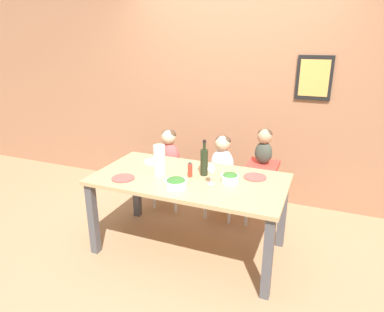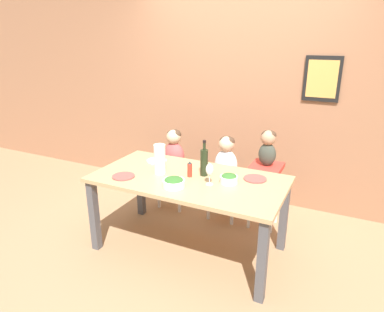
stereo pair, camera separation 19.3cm
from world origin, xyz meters
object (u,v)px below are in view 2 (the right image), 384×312
object	(u,v)px
person_child_center	(226,158)
wine_glass_near	(210,170)
chair_far_center	(225,185)
chair_right_highchair	(265,179)
person_child_left	(174,150)
salad_bowl_large	(174,182)
person_baby_right	(268,145)
chair_far_left	(174,176)
dinner_plate_front_left	(123,176)
salad_bowl_small	(229,178)
paper_towel_roll	(160,159)
dinner_plate_back_left	(157,161)
dinner_plate_back_right	(255,179)
wine_bottle	(204,162)

from	to	relation	value
person_child_center	wine_glass_near	distance (m)	0.83
chair_far_center	chair_right_highchair	bearing A→B (deg)	0.00
person_child_left	salad_bowl_large	distance (m)	1.11
person_child_left	person_baby_right	distance (m)	1.09
chair_far_left	chair_far_center	world-z (taller)	same
dinner_plate_front_left	salad_bowl_small	bearing A→B (deg)	17.76
paper_towel_roll	wine_glass_near	distance (m)	0.50
person_child_center	dinner_plate_back_left	size ratio (longest dim) A/B	2.40
wine_glass_near	dinner_plate_back_left	distance (m)	0.77
person_child_left	dinner_plate_back_right	size ratio (longest dim) A/B	2.40
person_baby_right	salad_bowl_small	bearing A→B (deg)	-102.35
chair_right_highchair	dinner_plate_back_right	world-z (taller)	dinner_plate_back_right
chair_far_center	paper_towel_roll	xyz separation A→B (m)	(-0.36, -0.76, 0.49)
chair_far_left	person_child_left	world-z (taller)	person_child_left
person_child_left	dinner_plate_back_right	world-z (taller)	person_child_left
dinner_plate_back_left	person_child_center	bearing A→B (deg)	41.72
person_baby_right	person_child_left	bearing A→B (deg)	-179.97
person_baby_right	wine_bottle	size ratio (longest dim) A/B	1.12
dinner_plate_back_left	dinner_plate_front_left	bearing A→B (deg)	-96.00
salad_bowl_small	dinner_plate_back_right	world-z (taller)	salad_bowl_small
person_child_left	dinner_plate_back_left	xyz separation A→B (m)	(0.08, -0.50, 0.04)
chair_far_left	salad_bowl_small	world-z (taller)	salad_bowl_small
person_baby_right	salad_bowl_small	distance (m)	0.72
person_child_center	wine_bottle	size ratio (longest dim) A/B	1.47
wine_bottle	wine_glass_near	distance (m)	0.21
chair_far_center	paper_towel_roll	size ratio (longest dim) A/B	1.64
wine_glass_near	dinner_plate_front_left	xyz separation A→B (m)	(-0.75, -0.18, -0.12)
dinner_plate_back_right	dinner_plate_back_left	bearing A→B (deg)	178.65
person_baby_right	dinner_plate_front_left	bearing A→B (deg)	-136.76
chair_far_left	person_child_center	size ratio (longest dim) A/B	0.93
wine_glass_near	salad_bowl_large	world-z (taller)	wine_glass_near
chair_far_center	wine_bottle	world-z (taller)	wine_bottle
chair_far_center	person_child_center	size ratio (longest dim) A/B	0.93
chair_right_highchair	dinner_plate_front_left	bearing A→B (deg)	-136.82
chair_far_center	person_child_left	size ratio (longest dim) A/B	0.93
wine_bottle	dinner_plate_front_left	distance (m)	0.73
chair_right_highchair	wine_bottle	xyz separation A→B (m)	(-0.41, -0.63, 0.33)
dinner_plate_front_left	dinner_plate_back_left	world-z (taller)	same
chair_right_highchair	person_baby_right	bearing A→B (deg)	90.00
person_child_center	dinner_plate_back_left	bearing A→B (deg)	-138.28
wine_bottle	salad_bowl_large	distance (m)	0.37
paper_towel_roll	salad_bowl_small	distance (m)	0.65
paper_towel_roll	dinner_plate_front_left	xyz separation A→B (m)	(-0.25, -0.22, -0.13)
chair_far_center	paper_towel_roll	bearing A→B (deg)	-115.15
salad_bowl_large	dinner_plate_back_right	distance (m)	0.72
dinner_plate_back_right	person_baby_right	bearing A→B (deg)	93.12
person_child_left	wine_bottle	xyz separation A→B (m)	(0.65, -0.63, 0.16)
wine_bottle	salad_bowl_large	size ratio (longest dim) A/B	1.77
salad_bowl_small	chair_far_center	bearing A→B (deg)	112.13
person_child_center	wine_bottle	xyz separation A→B (m)	(0.02, -0.63, 0.16)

